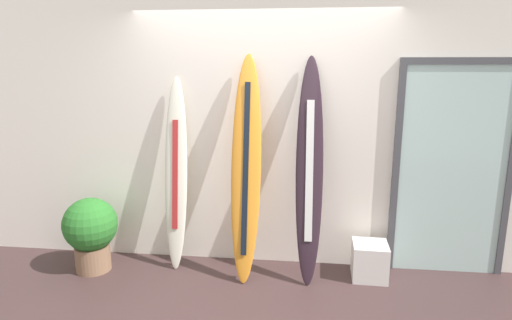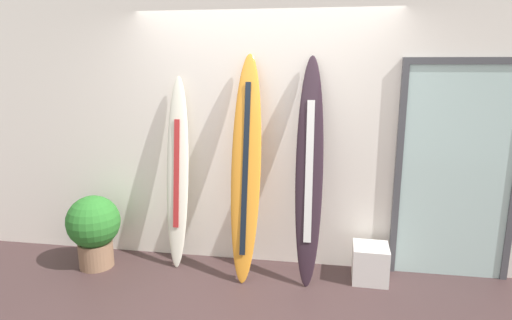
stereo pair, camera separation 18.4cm
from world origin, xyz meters
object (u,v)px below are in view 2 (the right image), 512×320
(glass_door, at_px, (456,168))
(potted_plant, at_px, (94,227))
(surfboard_sunset, at_px, (246,170))
(display_block_left, at_px, (370,263))
(surfboard_ivory, at_px, (178,175))
(surfboard_charcoal, at_px, (309,171))

(glass_door, distance_m, potted_plant, 3.52)
(surfboard_sunset, bearing_deg, display_block_left, 1.93)
(surfboard_ivory, height_order, glass_door, glass_door)
(surfboard_sunset, bearing_deg, glass_door, 8.18)
(surfboard_ivory, xyz_separation_m, surfboard_sunset, (0.71, -0.11, 0.11))
(surfboard_ivory, relative_size, potted_plant, 2.56)
(surfboard_ivory, bearing_deg, display_block_left, -2.17)
(surfboard_charcoal, xyz_separation_m, potted_plant, (-2.11, -0.14, -0.63))
(surfboard_sunset, distance_m, glass_door, 1.94)
(potted_plant, bearing_deg, surfboard_sunset, 4.28)
(surfboard_charcoal, relative_size, potted_plant, 2.83)
(surfboard_ivory, relative_size, display_block_left, 5.49)
(surfboard_charcoal, distance_m, display_block_left, 1.05)
(surfboard_charcoal, xyz_separation_m, glass_door, (1.34, 0.25, 0.02))
(surfboard_ivory, relative_size, surfboard_charcoal, 0.91)
(display_block_left, bearing_deg, glass_door, 17.64)
(surfboard_ivory, height_order, surfboard_sunset, surfboard_sunset)
(glass_door, bearing_deg, potted_plant, -173.53)
(display_block_left, relative_size, potted_plant, 0.47)
(glass_door, xyz_separation_m, potted_plant, (-3.44, -0.39, -0.65))
(display_block_left, relative_size, glass_door, 0.17)
(surfboard_charcoal, height_order, potted_plant, surfboard_charcoal)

